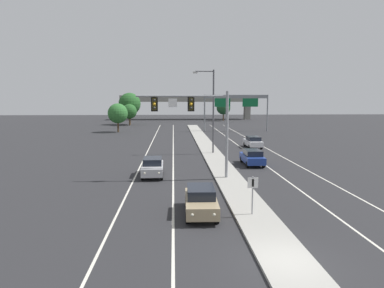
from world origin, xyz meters
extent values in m
plane|color=#28282B|center=(0.00, 0.00, 0.00)|extent=(260.00, 260.00, 0.00)
cube|color=#9E9B93|center=(0.00, 18.00, 0.07)|extent=(2.40, 110.00, 0.15)
cube|color=silver|center=(-4.70, 25.00, 0.00)|extent=(0.14, 100.00, 0.01)
cube|color=silver|center=(4.70, 25.00, 0.00)|extent=(0.14, 100.00, 0.01)
cube|color=silver|center=(-8.00, 25.00, 0.00)|extent=(0.14, 100.00, 0.01)
cube|color=silver|center=(8.00, 25.00, 0.00)|extent=(0.14, 100.00, 0.01)
cylinder|color=gray|center=(-0.21, 15.18, 3.75)|extent=(0.24, 0.24, 7.20)
cylinder|color=gray|center=(-3.95, 15.18, 6.95)|extent=(7.47, 0.16, 0.16)
cube|color=black|center=(-3.20, 15.22, 6.30)|extent=(0.56, 0.06, 1.20)
cube|color=#38330F|center=(-3.20, 15.18, 6.30)|extent=(0.32, 0.32, 1.00)
sphere|color=#282828|center=(-3.20, 15.01, 6.62)|extent=(0.22, 0.22, 0.22)
sphere|color=#F2A819|center=(-3.20, 15.01, 6.30)|extent=(0.22, 0.22, 0.22)
sphere|color=#282828|center=(-3.20, 15.01, 5.98)|extent=(0.22, 0.22, 0.22)
cube|color=black|center=(-6.19, 15.22, 6.30)|extent=(0.56, 0.06, 1.20)
cube|color=#38330F|center=(-6.19, 15.18, 6.30)|extent=(0.32, 0.32, 1.00)
sphere|color=#282828|center=(-6.19, 15.01, 6.62)|extent=(0.22, 0.22, 0.22)
sphere|color=#F2A819|center=(-6.19, 15.01, 6.30)|extent=(0.22, 0.22, 0.22)
sphere|color=#282828|center=(-6.19, 15.01, 5.98)|extent=(0.22, 0.22, 0.22)
cube|color=white|center=(-4.69, 15.16, 6.40)|extent=(0.70, 0.04, 0.70)
cylinder|color=gray|center=(-0.15, 5.75, 1.25)|extent=(0.08, 0.08, 2.20)
cube|color=white|center=(-0.15, 5.72, 2.00)|extent=(0.60, 0.03, 0.60)
cube|color=black|center=(-0.15, 5.70, 2.00)|extent=(0.12, 0.01, 0.44)
cylinder|color=#4C4C51|center=(0.18, 28.51, 5.15)|extent=(0.20, 0.20, 10.00)
cylinder|color=#4C4C51|center=(-0.92, 28.51, 9.95)|extent=(2.20, 0.12, 0.12)
cube|color=#B7B7B2|center=(-2.02, 28.51, 9.80)|extent=(0.56, 0.28, 0.20)
cube|color=tan|center=(-3.07, 6.31, 0.67)|extent=(1.91, 4.44, 0.70)
cube|color=black|center=(-3.06, 6.53, 1.30)|extent=(1.64, 2.41, 0.56)
sphere|color=#EAE5C6|center=(-2.55, 4.12, 0.72)|extent=(0.18, 0.18, 0.18)
sphere|color=#EAE5C6|center=(-3.70, 4.14, 0.72)|extent=(0.18, 0.18, 0.18)
cylinder|color=black|center=(-2.31, 4.79, 0.32)|extent=(0.24, 0.65, 0.64)
cylinder|color=black|center=(-3.91, 4.83, 0.32)|extent=(0.24, 0.65, 0.64)
cylinder|color=black|center=(-2.23, 7.79, 0.32)|extent=(0.24, 0.65, 0.64)
cylinder|color=black|center=(-3.83, 7.83, 0.32)|extent=(0.24, 0.65, 0.64)
cube|color=#B7B7BC|center=(-6.50, 16.62, 0.67)|extent=(1.90, 4.44, 0.70)
cube|color=black|center=(-6.50, 16.84, 1.30)|extent=(1.64, 2.41, 0.56)
sphere|color=#EAE5C6|center=(-5.87, 14.46, 0.72)|extent=(0.18, 0.18, 0.18)
sphere|color=#EAE5C6|center=(-7.02, 14.43, 0.72)|extent=(0.18, 0.18, 0.18)
cylinder|color=black|center=(-5.66, 15.14, 0.32)|extent=(0.23, 0.64, 0.64)
cylinder|color=black|center=(-7.26, 15.11, 0.32)|extent=(0.23, 0.64, 0.64)
cylinder|color=black|center=(-5.73, 18.14, 0.32)|extent=(0.23, 0.64, 0.64)
cylinder|color=black|center=(-7.33, 18.10, 0.32)|extent=(0.23, 0.64, 0.64)
cube|color=navy|center=(3.37, 21.25, 0.67)|extent=(1.81, 4.41, 0.70)
cube|color=black|center=(3.37, 21.03, 1.30)|extent=(1.59, 2.38, 0.56)
sphere|color=#EAE5C6|center=(2.80, 23.44, 0.72)|extent=(0.18, 0.18, 0.18)
sphere|color=#EAE5C6|center=(3.96, 23.43, 0.72)|extent=(0.18, 0.18, 0.18)
cylinder|color=black|center=(2.58, 22.76, 0.32)|extent=(0.22, 0.64, 0.64)
cylinder|color=black|center=(4.18, 22.75, 0.32)|extent=(0.22, 0.64, 0.64)
cylinder|color=black|center=(2.57, 19.76, 0.32)|extent=(0.22, 0.64, 0.64)
cylinder|color=black|center=(4.17, 19.75, 0.32)|extent=(0.22, 0.64, 0.64)
cube|color=silver|center=(6.29, 33.59, 0.67)|extent=(1.90, 4.44, 0.70)
cube|color=black|center=(6.29, 33.37, 1.30)|extent=(1.64, 2.41, 0.56)
sphere|color=#EAE5C6|center=(5.66, 35.75, 0.72)|extent=(0.18, 0.18, 0.18)
sphere|color=#EAE5C6|center=(6.81, 35.78, 0.72)|extent=(0.18, 0.18, 0.18)
cylinder|color=black|center=(5.45, 35.07, 0.32)|extent=(0.23, 0.64, 0.64)
cylinder|color=black|center=(7.05, 35.10, 0.32)|extent=(0.23, 0.64, 0.64)
cylinder|color=black|center=(5.52, 32.07, 0.32)|extent=(0.23, 0.64, 0.64)
cylinder|color=black|center=(7.12, 32.10, 0.32)|extent=(0.23, 0.64, 0.64)
cylinder|color=gray|center=(1.70, 57.39, 3.75)|extent=(0.28, 0.28, 7.50)
cylinder|color=gray|center=(14.70, 57.39, 3.75)|extent=(0.28, 0.28, 7.50)
cube|color=gray|center=(8.20, 57.39, 7.10)|extent=(13.00, 0.36, 0.70)
cube|color=#0F6033|center=(5.34, 57.19, 5.90)|extent=(3.20, 0.08, 1.70)
cube|color=#0F6033|center=(11.06, 57.19, 5.90)|extent=(3.20, 0.08, 1.70)
cube|color=gray|center=(0.00, 98.30, 6.20)|extent=(42.40, 6.40, 1.10)
cube|color=gray|center=(0.00, 95.30, 7.20)|extent=(42.40, 0.36, 0.90)
cube|color=gray|center=(-19.20, 98.30, 2.83)|extent=(1.80, 2.40, 5.65)
cube|color=gray|center=(19.20, 98.30, 2.83)|extent=(1.80, 2.40, 5.65)
cylinder|color=#4C3823|center=(-15.59, 74.04, 1.01)|extent=(0.36, 0.36, 2.03)
sphere|color=#235623|center=(-15.59, 74.04, 3.51)|extent=(3.71, 3.71, 3.71)
cylinder|color=#4C3823|center=(10.40, 90.84, 1.15)|extent=(0.36, 0.36, 2.29)
sphere|color=#1E4C28|center=(10.40, 90.84, 3.97)|extent=(4.19, 4.19, 4.19)
cylinder|color=#4C3823|center=(-15.74, 56.76, 1.09)|extent=(0.36, 0.36, 2.18)
sphere|color=#2D6B2D|center=(-15.74, 56.76, 3.77)|extent=(3.98, 3.98, 3.98)
cylinder|color=#4C3823|center=(-15.88, 77.14, 1.54)|extent=(0.36, 0.36, 3.09)
sphere|color=#235623|center=(-15.88, 77.14, 5.35)|extent=(5.65, 5.65, 5.65)
camera|label=1|loc=(-4.65, -13.34, 6.77)|focal=32.48mm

